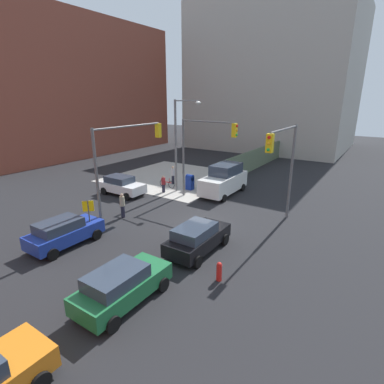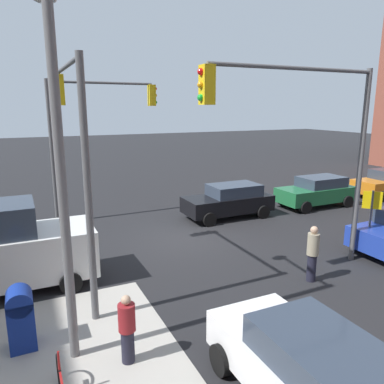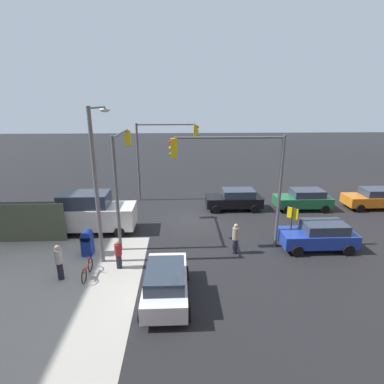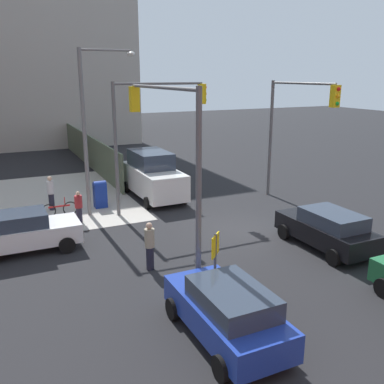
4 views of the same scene
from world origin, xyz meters
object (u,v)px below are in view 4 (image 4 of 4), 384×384
object	(u,v)px
sedan_black	(327,229)
van_white_delivery	(153,175)
traffic_signal_nw_corner	(167,140)
street_lamp_corner	(92,120)
pedestrian_crossing	(150,245)
traffic_signal_ne_corner	(152,121)
coupe_white	(24,231)
traffic_signal_se_corner	(294,118)
pedestrian_walking_north	(79,207)
pedestrian_waiting	(51,193)
hatchback_blue	(227,311)
bicycle_leaning_on_fence	(60,209)
mailbox_blue	(100,193)

from	to	relation	value
sedan_black	van_white_delivery	world-z (taller)	van_white_delivery
traffic_signal_nw_corner	street_lamp_corner	xyz separation A→B (m)	(7.28, 0.93, 0.03)
van_white_delivery	pedestrian_crossing	size ratio (longest dim) A/B	3.04
traffic_signal_nw_corner	traffic_signal_ne_corner	xyz separation A→B (m)	(6.60, -1.88, -0.07)
coupe_white	pedestrian_crossing	size ratio (longest dim) A/B	2.31
traffic_signal_se_corner	sedan_black	world-z (taller)	traffic_signal_se_corner
street_lamp_corner	coupe_white	world-z (taller)	street_lamp_corner
coupe_white	pedestrian_crossing	bearing A→B (deg)	-133.19
coupe_white	van_white_delivery	bearing A→B (deg)	-55.09
street_lamp_corner	pedestrian_walking_north	world-z (taller)	street_lamp_corner
traffic_signal_nw_corner	street_lamp_corner	world-z (taller)	street_lamp_corner
traffic_signal_ne_corner	street_lamp_corner	size ratio (longest dim) A/B	0.81
traffic_signal_ne_corner	pedestrian_waiting	world-z (taller)	traffic_signal_ne_corner
sedan_black	hatchback_blue	world-z (taller)	same
pedestrian_walking_north	traffic_signal_se_corner	bearing A→B (deg)	-163.38
pedestrian_walking_north	bicycle_leaning_on_fence	distance (m)	1.63
street_lamp_corner	pedestrian_waiting	size ratio (longest dim) A/B	4.44
traffic_signal_nw_corner	pedestrian_walking_north	xyz separation A→B (m)	(6.30, 2.00, -3.88)
street_lamp_corner	traffic_signal_ne_corner	bearing A→B (deg)	-103.49
traffic_signal_nw_corner	mailbox_blue	xyz separation A→B (m)	(8.30, 0.50, -3.91)
pedestrian_walking_north	van_white_delivery	bearing A→B (deg)	-125.77
mailbox_blue	coupe_white	bearing A→B (deg)	137.44
pedestrian_waiting	coupe_white	bearing A→B (deg)	47.36
traffic_signal_nw_corner	pedestrian_waiting	distance (m)	10.08
van_white_delivery	pedestrian_crossing	bearing A→B (deg)	158.91
traffic_signal_se_corner	bicycle_leaning_on_fence	distance (m)	12.82
traffic_signal_ne_corner	street_lamp_corner	world-z (taller)	street_lamp_corner
traffic_signal_ne_corner	pedestrian_crossing	size ratio (longest dim) A/B	3.65
coupe_white	hatchback_blue	distance (m)	9.59
traffic_signal_nw_corner	pedestrian_crossing	world-z (taller)	traffic_signal_nw_corner
traffic_signal_nw_corner	pedestrian_crossing	xyz separation A→B (m)	(0.10, 0.70, -3.74)
traffic_signal_se_corner	van_white_delivery	size ratio (longest dim) A/B	1.20
pedestrian_walking_north	bicycle_leaning_on_fence	world-z (taller)	pedestrian_walking_north
hatchback_blue	van_white_delivery	distance (m)	14.03
traffic_signal_ne_corner	mailbox_blue	world-z (taller)	traffic_signal_ne_corner
sedan_black	hatchback_blue	bearing A→B (deg)	118.44
street_lamp_corner	van_white_delivery	world-z (taller)	street_lamp_corner
mailbox_blue	hatchback_blue	distance (m)	13.08
traffic_signal_ne_corner	pedestrian_crossing	world-z (taller)	traffic_signal_ne_corner
van_white_delivery	pedestrian_waiting	distance (m)	5.61
mailbox_blue	coupe_white	distance (m)	6.12
traffic_signal_se_corner	pedestrian_walking_north	size ratio (longest dim) A/B	4.22
traffic_signal_se_corner	van_white_delivery	xyz separation A→B (m)	(4.26, 6.30, -3.33)
coupe_white	bicycle_leaning_on_fence	world-z (taller)	coupe_white
traffic_signal_nw_corner	van_white_delivery	xyz separation A→B (m)	(8.92, -2.70, -3.39)
traffic_signal_nw_corner	pedestrian_crossing	bearing A→B (deg)	81.48
mailbox_blue	sedan_black	world-z (taller)	sedan_black
hatchback_blue	traffic_signal_nw_corner	bearing A→B (deg)	-4.04
coupe_white	traffic_signal_ne_corner	bearing A→B (deg)	-66.70
mailbox_blue	sedan_black	distance (m)	11.68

